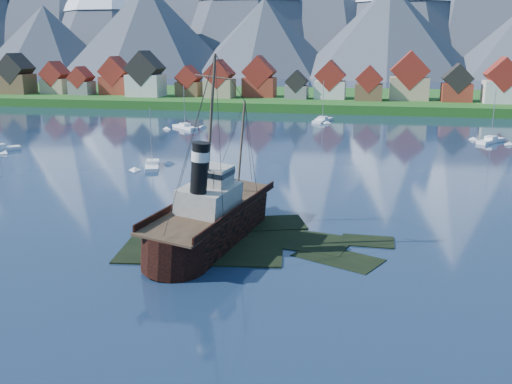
% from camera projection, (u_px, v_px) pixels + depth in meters
% --- Properties ---
extents(ground, '(1400.00, 1400.00, 0.00)m').
position_uv_depth(ground, '(232.00, 247.00, 64.56)').
color(ground, '#162740').
rests_on(ground, ground).
extents(shoal, '(31.71, 21.24, 1.14)m').
position_uv_depth(shoal, '(252.00, 245.00, 66.33)').
color(shoal, black).
rests_on(shoal, ground).
extents(shore_bank, '(600.00, 80.00, 3.20)m').
position_uv_depth(shore_bank, '(338.00, 103.00, 225.56)').
color(shore_bank, '#134112').
rests_on(shore_bank, ground).
extents(seawall, '(600.00, 2.50, 2.00)m').
position_uv_depth(seawall, '(330.00, 114.00, 189.57)').
color(seawall, '#3F3D38').
rests_on(seawall, ground).
extents(town, '(250.96, 16.69, 17.30)m').
position_uv_depth(town, '(247.00, 81.00, 213.08)').
color(town, maroon).
rests_on(town, ground).
extents(tugboat_wreck, '(6.62, 28.50, 22.59)m').
position_uv_depth(tugboat_wreck, '(214.00, 214.00, 67.13)').
color(tugboat_wreck, black).
rests_on(tugboat_wreck, ground).
extents(sailboat_a, '(5.49, 9.65, 11.51)m').
position_uv_depth(sailboat_a, '(152.00, 166.00, 106.47)').
color(sailboat_a, white).
rests_on(sailboat_a, ground).
extents(sailboat_c, '(8.78, 7.85, 12.18)m').
position_uv_depth(sailboat_c, '(185.00, 128.00, 155.66)').
color(sailboat_c, white).
rests_on(sailboat_c, ground).
extents(sailboat_d, '(7.55, 8.88, 12.80)m').
position_uv_depth(sailboat_d, '(491.00, 141.00, 133.49)').
color(sailboat_d, white).
rests_on(sailboat_d, ground).
extents(sailboat_e, '(5.38, 11.25, 12.66)m').
position_uv_depth(sailboat_e, '(323.00, 121.00, 169.72)').
color(sailboat_e, white).
rests_on(sailboat_e, ground).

